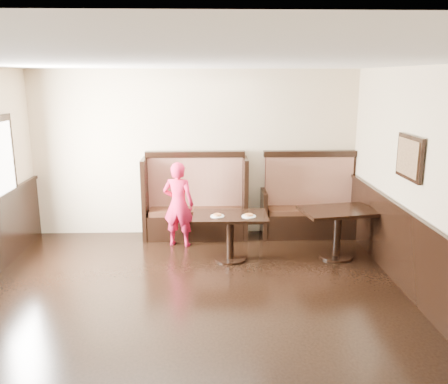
{
  "coord_description": "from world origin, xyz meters",
  "views": [
    {
      "loc": [
        0.22,
        -4.5,
        2.67
      ],
      "look_at": [
        0.45,
        2.35,
        1.0
      ],
      "focal_mm": 38.0,
      "sensor_mm": 36.0,
      "label": 1
    }
  ],
  "objects_px": {
    "table_main": "(230,225)",
    "table_neighbor": "(338,222)",
    "booth_neighbor": "(309,208)",
    "booth_main": "(196,206)",
    "child": "(178,204)"
  },
  "relations": [
    {
      "from": "table_main",
      "to": "table_neighbor",
      "type": "height_order",
      "value": "table_neighbor"
    },
    {
      "from": "booth_neighbor",
      "to": "table_main",
      "type": "xyz_separation_m",
      "value": [
        -1.41,
        -1.12,
        0.05
      ]
    },
    {
      "from": "booth_main",
      "to": "table_main",
      "type": "xyz_separation_m",
      "value": [
        0.54,
        -1.12,
        0.01
      ]
    },
    {
      "from": "table_neighbor",
      "to": "booth_neighbor",
      "type": "bearing_deg",
      "value": 90.36
    },
    {
      "from": "booth_neighbor",
      "to": "table_neighbor",
      "type": "distance_m",
      "value": 1.1
    },
    {
      "from": "booth_neighbor",
      "to": "child",
      "type": "xyz_separation_m",
      "value": [
        -2.21,
        -0.47,
        0.21
      ]
    },
    {
      "from": "table_main",
      "to": "table_neighbor",
      "type": "relative_size",
      "value": 0.93
    },
    {
      "from": "table_main",
      "to": "child",
      "type": "relative_size",
      "value": 0.8
    },
    {
      "from": "booth_main",
      "to": "booth_neighbor",
      "type": "bearing_deg",
      "value": -0.05
    },
    {
      "from": "child",
      "to": "table_neighbor",
      "type": "bearing_deg",
      "value": 179.32
    },
    {
      "from": "booth_main",
      "to": "table_neighbor",
      "type": "relative_size",
      "value": 1.47
    },
    {
      "from": "table_neighbor",
      "to": "table_main",
      "type": "bearing_deg",
      "value": 171.25
    },
    {
      "from": "booth_neighbor",
      "to": "table_main",
      "type": "bearing_deg",
      "value": -141.54
    },
    {
      "from": "booth_neighbor",
      "to": "child",
      "type": "height_order",
      "value": "booth_neighbor"
    },
    {
      "from": "booth_neighbor",
      "to": "table_main",
      "type": "distance_m",
      "value": 1.8
    }
  ]
}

